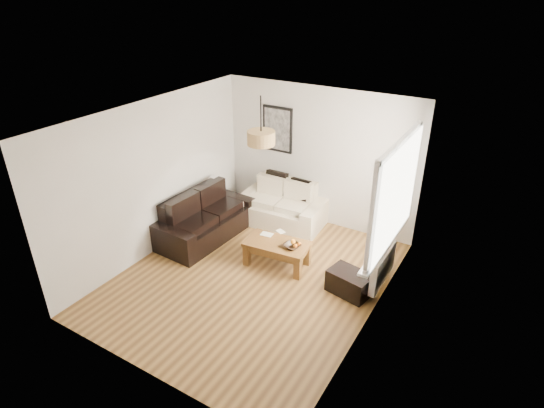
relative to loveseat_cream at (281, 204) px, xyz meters
The scene contains 21 objects.
floor 1.89m from the loveseat_cream, 74.20° to the right, with size 4.50×4.50×0.00m, color brown.
ceiling 2.87m from the loveseat_cream, 74.20° to the right, with size 3.80×4.50×0.00m, color white, non-canonical shape.
wall_back 1.13m from the loveseat_cream, 43.01° to the left, with size 3.80×0.04×2.60m, color silver, non-canonical shape.
wall_front 4.16m from the loveseat_cream, 82.87° to the right, with size 3.80×0.04×2.60m, color silver, non-canonical shape.
wall_left 2.43m from the loveseat_cream, 128.11° to the right, with size 0.04×4.50×2.60m, color silver, non-canonical shape.
wall_right 3.12m from the loveseat_cream, 36.52° to the right, with size 0.04×4.50×2.60m, color silver, non-canonical shape.
window_bay 2.83m from the loveseat_cream, 22.52° to the right, with size 0.14×1.90×1.60m, color white, non-canonical shape.
radiator 2.52m from the loveseat_cream, 22.87° to the right, with size 0.10×0.90×0.52m, color white.
poster 1.41m from the loveseat_cream, 128.20° to the left, with size 0.62×0.04×0.87m, color black, non-canonical shape.
pendant_shade 2.41m from the loveseat_cream, 71.20° to the right, with size 0.40×0.40×0.20m, color tan.
loveseat_cream is the anchor object (origin of this frame).
sofa_leather 1.47m from the loveseat_cream, 128.92° to the right, with size 1.86×0.90×0.80m, color black, non-canonical shape.
coffee_table 1.43m from the loveseat_cream, 62.69° to the right, with size 1.03×0.56×0.42m, color brown, non-canonical shape.
ottoman 2.38m from the loveseat_cream, 34.48° to the right, with size 0.63×0.40×0.36m, color black.
cushion_left 0.44m from the loveseat_cream, 139.30° to the left, with size 0.43×0.13×0.43m, color black.
cushion_right 0.46m from the loveseat_cream, 34.18° to the left, with size 0.38×0.12×0.38m, color black.
fruit_bowl 1.58m from the loveseat_cream, 53.78° to the right, with size 0.26×0.26×0.06m, color black.
orange_a 1.58m from the loveseat_cream, 51.90° to the right, with size 0.06×0.06×0.06m, color orange.
orange_b 1.55m from the loveseat_cream, 49.28° to the right, with size 0.07×0.07×0.07m, color orange.
orange_c 1.47m from the loveseat_cream, 52.52° to the right, with size 0.08×0.08×0.08m, color orange.
papers 1.19m from the loveseat_cream, 71.80° to the right, with size 0.20×0.14×0.01m, color white.
Camera 1 is at (3.24, -4.79, 4.25)m, focal length 29.46 mm.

